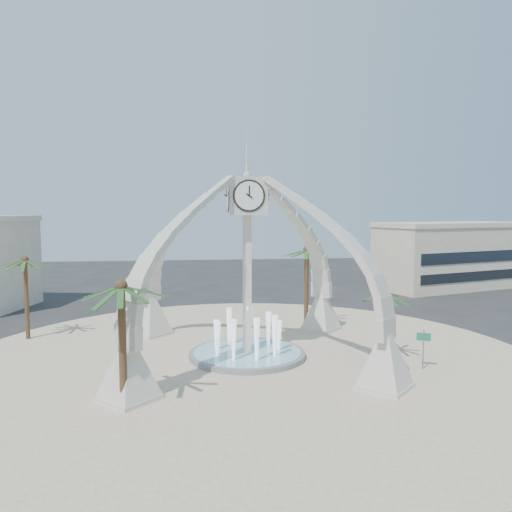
{
  "coord_description": "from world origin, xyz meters",
  "views": [
    {
      "loc": [
        -3.62,
        -33.39,
        10.06
      ],
      "look_at": [
        0.86,
        2.0,
        6.84
      ],
      "focal_mm": 35.0,
      "sensor_mm": 36.0,
      "label": 1
    }
  ],
  "objects": [
    {
      "name": "palm_east",
      "position": [
        9.06,
        -1.88,
        4.58
      ],
      "size": [
        3.37,
        3.37,
        5.26
      ],
      "rotation": [
        0.0,
        0.0,
        -0.03
      ],
      "color": "brown",
      "rests_on": "ground"
    },
    {
      "name": "plaza",
      "position": [
        0.0,
        0.0,
        0.03
      ],
      "size": [
        40.0,
        40.0,
        0.06
      ],
      "primitive_type": "cylinder",
      "color": "beige",
      "rests_on": "ground"
    },
    {
      "name": "street_sign",
      "position": [
        10.78,
        -4.08,
        1.83
      ],
      "size": [
        0.87,
        0.4,
        2.56
      ],
      "rotation": [
        0.0,
        0.0,
        -0.42
      ],
      "color": "slate",
      "rests_on": "ground"
    },
    {
      "name": "building_ne",
      "position": [
        30.0,
        28.0,
        4.31
      ],
      "size": [
        21.87,
        14.17,
        8.6
      ],
      "rotation": [
        0.0,
        0.0,
        0.31
      ],
      "color": "beige",
      "rests_on": "ground"
    },
    {
      "name": "palm_south",
      "position": [
        -7.21,
        -8.12,
        6.23
      ],
      "size": [
        4.65,
        4.65,
        7.12
      ],
      "rotation": [
        0.0,
        0.0,
        -0.11
      ],
      "color": "brown",
      "rests_on": "ground"
    },
    {
      "name": "ground",
      "position": [
        0.0,
        0.0,
        0.0
      ],
      "size": [
        140.0,
        140.0,
        0.0
      ],
      "primitive_type": "plane",
      "color": "#282828",
      "rests_on": "ground"
    },
    {
      "name": "palm_north",
      "position": [
        6.13,
        8.66,
        6.61
      ],
      "size": [
        5.22,
        5.22,
        7.51
      ],
      "rotation": [
        0.0,
        0.0,
        0.29
      ],
      "color": "brown",
      "rests_on": "ground"
    },
    {
      "name": "clock_tower",
      "position": [
        -0.0,
        -0.0,
        6.49
      ],
      "size": [
        17.94,
        17.94,
        16.3
      ],
      "color": "beige",
      "rests_on": "ground"
    },
    {
      "name": "palm_west",
      "position": [
        -16.58,
        7.01,
        6.19
      ],
      "size": [
        3.59,
        3.59,
        6.99
      ],
      "rotation": [
        0.0,
        0.0,
        -0.0
      ],
      "color": "brown",
      "rests_on": "ground"
    },
    {
      "name": "fountain",
      "position": [
        0.0,
        0.0,
        0.29
      ],
      "size": [
        8.0,
        8.0,
        3.62
      ],
      "color": "gray",
      "rests_on": "ground"
    }
  ]
}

